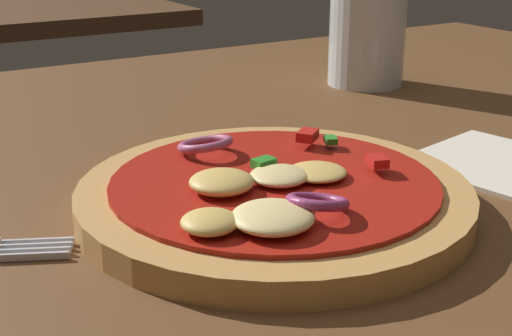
% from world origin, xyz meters
% --- Properties ---
extents(dining_table, '(1.31, 0.90, 0.03)m').
position_xyz_m(dining_table, '(0.00, 0.00, 0.01)').
color(dining_table, brown).
rests_on(dining_table, ground).
extents(pizza, '(0.24, 0.24, 0.03)m').
position_xyz_m(pizza, '(-0.00, -0.03, 0.04)').
color(pizza, tan).
rests_on(pizza, dining_table).
extents(beer_glass, '(0.08, 0.08, 0.13)m').
position_xyz_m(beer_glass, '(0.26, 0.19, 0.09)').
color(beer_glass, silver).
rests_on(beer_glass, dining_table).
extents(napkin, '(0.13, 0.12, 0.00)m').
position_xyz_m(napkin, '(0.18, -0.04, 0.03)').
color(napkin, silver).
rests_on(napkin, dining_table).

